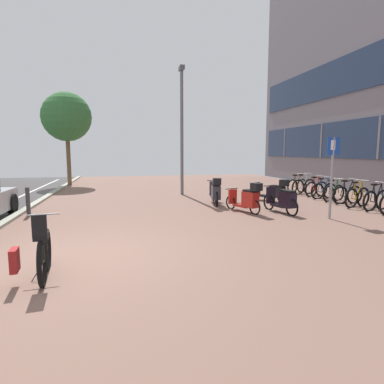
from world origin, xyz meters
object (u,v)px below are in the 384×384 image
bicycle_rack_04 (348,195)px  scooter_far (215,192)px  bicycle_rack_09 (297,186)px  street_tree (67,117)px  bollard_far (28,202)px  lamp_post (182,125)px  bicycle_rack_08 (304,187)px  bicycle_rack_06 (324,191)px  bicycle_foreground (42,253)px  bicycle_rack_05 (334,193)px  bicycle_rack_07 (316,189)px  scooter_near (283,200)px  scooter_extra (247,199)px  bicycle_rack_02 (376,200)px  scooter_mid (274,191)px  parking_sign (332,169)px  bicycle_rack_03 (357,197)px

bicycle_rack_04 → scooter_far: size_ratio=0.76×
bicycle_rack_09 → scooter_far: scooter_far is taller
street_tree → bollard_far: 10.01m
bicycle_rack_04 → lamp_post: (-5.63, 3.94, 2.82)m
bicycle_rack_08 → bicycle_rack_06: bearing=-86.6°
bicycle_foreground → bicycle_rack_04: 10.92m
bicycle_rack_05 → bollard_far: bearing=-177.0°
bicycle_rack_08 → bicycle_rack_07: bearing=-74.6°
bicycle_foreground → bollard_far: size_ratio=1.59×
bicycle_rack_07 → street_tree: size_ratio=0.24×
scooter_near → scooter_extra: 1.13m
bicycle_rack_04 → bicycle_rack_08: size_ratio=0.96×
scooter_far → bollard_far: bearing=-172.4°
lamp_post → bollard_far: 7.26m
bicycle_rack_02 → scooter_mid: (-2.54, 2.42, 0.07)m
bicycle_rack_06 → parking_sign: 4.50m
parking_sign → lamp_post: 7.22m
bicycle_rack_09 → scooter_near: (-3.26, -4.65, 0.08)m
bicycle_rack_03 → bicycle_foreground: bearing=-154.4°
scooter_mid → scooter_far: 2.42m
bicycle_rack_02 → bicycle_rack_05: bicycle_rack_02 is taller
bicycle_foreground → scooter_extra: (5.20, 4.38, 0.06)m
bicycle_rack_03 → scooter_far: scooter_far is taller
bicycle_rack_05 → bicycle_rack_06: size_ratio=0.94×
scooter_near → scooter_far: (-1.60, 2.13, 0.06)m
bicycle_rack_02 → bicycle_rack_07: size_ratio=1.05×
bicycle_foreground → bollard_far: bearing=106.4°
bicycle_rack_09 → bicycle_foreground: bearing=-137.7°
bicycle_foreground → bicycle_rack_03: 10.47m
bicycle_rack_09 → scooter_extra: scooter_extra is taller
bicycle_rack_08 → scooter_mid: bicycle_rack_08 is taller
scooter_extra → bollard_far: 6.83m
lamp_post → bicycle_rack_03: bearing=-40.2°
bicycle_rack_03 → bicycle_rack_07: bearing=85.9°
bicycle_rack_04 → bicycle_rack_07: 2.07m
bicycle_rack_09 → scooter_near: bicycle_rack_09 is taller
bicycle_rack_05 → bollard_far: size_ratio=1.40×
bicycle_rack_07 → scooter_extra: bearing=-146.8°
bicycle_rack_06 → bicycle_rack_08: 1.38m
bicycle_rack_03 → bicycle_rack_02: bearing=-76.1°
bicycle_rack_02 → bicycle_rack_06: size_ratio=1.02×
street_tree → lamp_post: bearing=-44.2°
scooter_far → parking_sign: (2.53, -3.23, 1.00)m
bicycle_rack_04 → bicycle_rack_08: bicycle_rack_08 is taller
bicycle_foreground → street_tree: (-1.74, 14.69, 3.53)m
bicycle_rack_03 → bicycle_rack_08: bicycle_rack_08 is taller
bicycle_rack_06 → bollard_far: bearing=-173.4°
bicycle_foreground → bollard_far: 5.54m
bicycle_rack_05 → parking_sign: size_ratio=0.52×
bollard_far → bicycle_rack_09: bearing=16.8°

